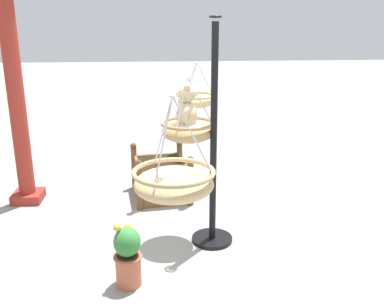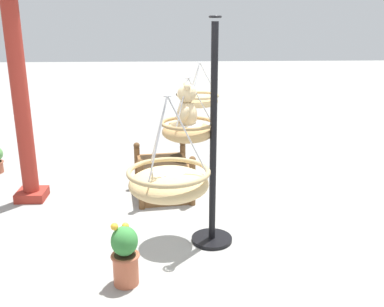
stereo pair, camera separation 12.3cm
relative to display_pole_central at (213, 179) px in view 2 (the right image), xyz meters
name	(u,v)px [view 2 (the right image)]	position (x,y,z in m)	size (l,w,h in m)	color
ground_plane	(194,236)	(0.11, 0.18, -0.72)	(40.00, 40.00, 0.00)	gray
display_pole_central	(213,179)	(0.00, 0.00, 0.00)	(0.44, 0.44, 2.34)	black
hanging_basket_with_teddy	(188,130)	(0.15, 0.25, 0.49)	(0.57, 0.57, 0.67)	tan
teddy_bear	(186,110)	(0.15, 0.27, 0.71)	(0.34, 0.31, 0.49)	#D1B789
hanging_basket_left_high	(169,182)	(-1.18, 0.45, 0.44)	(0.62, 0.62, 0.78)	tan
hanging_basket_right_low	(200,100)	(1.62, 0.03, 0.53)	(0.53, 0.53, 0.61)	tan
greenhouse_pillar_left	(20,95)	(1.26, 2.30, 0.69)	(0.39, 0.39, 2.91)	#9E2D23
wooden_planter_box	(164,177)	(1.29, 0.54, -0.45)	(0.92, 0.83, 0.66)	brown
potted_plant_fern_front	(125,255)	(-0.75, 0.85, -0.42)	(0.26, 0.26, 0.61)	#BC6042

